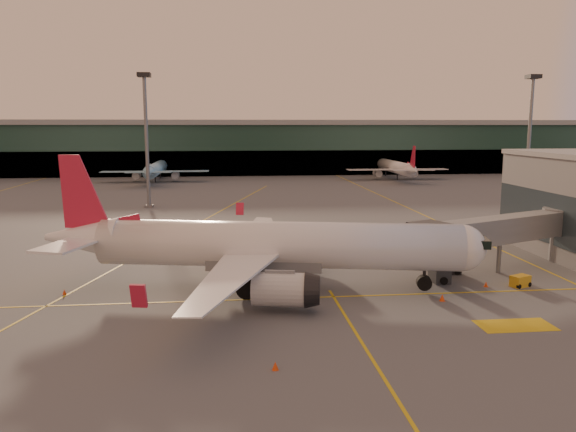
{
  "coord_description": "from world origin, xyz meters",
  "views": [
    {
      "loc": [
        -4.55,
        -44.54,
        15.72
      ],
      "look_at": [
        2.52,
        21.63,
        5.0
      ],
      "focal_mm": 35.0,
      "sensor_mm": 36.0,
      "label": 1
    }
  ],
  "objects": [
    {
      "name": "terminal",
      "position": [
        0.0,
        141.79,
        8.76
      ],
      "size": [
        400.0,
        20.0,
        17.6
      ],
      "color": "#19382D",
      "rests_on": "ground"
    },
    {
      "name": "distant_aircraft_row",
      "position": [
        10.83,
        118.0,
        0.0
      ],
      "size": [
        350.0,
        34.0,
        13.0
      ],
      "color": "#83BBDC",
      "rests_on": "ground"
    },
    {
      "name": "pushback_tug",
      "position": [
        18.44,
        11.96,
        0.66
      ],
      "size": [
        3.21,
        1.82,
        1.62
      ],
      "rotation": [
        0.0,
        0.0,
        -0.04
      ],
      "color": "black",
      "rests_on": "ground"
    },
    {
      "name": "cone_wing_left",
      "position": [
        -2.8,
        25.43,
        0.27
      ],
      "size": [
        0.44,
        0.44,
        0.56
      ],
      "color": "red",
      "rests_on": "ground"
    },
    {
      "name": "cone_wing_right",
      "position": [
        -1.71,
        -10.17,
        0.27
      ],
      "size": [
        0.44,
        0.44,
        0.57
      ],
      "color": "red",
      "rests_on": "ground"
    },
    {
      "name": "taxi_markings",
      "position": [
        -7.32,
        44.49,
        0.01
      ],
      "size": [
        100.12,
        173.0,
        0.01
      ],
      "color": "gold",
      "rests_on": "ground"
    },
    {
      "name": "mast_east_near",
      "position": [
        55.0,
        62.0,
        14.86
      ],
      "size": [
        2.4,
        2.4,
        25.6
      ],
      "color": "slate",
      "rests_on": "ground"
    },
    {
      "name": "cone_nose",
      "position": [
        20.59,
        6.65,
        0.26
      ],
      "size": [
        0.43,
        0.43,
        0.54
      ],
      "color": "red",
      "rests_on": "ground"
    },
    {
      "name": "ground",
      "position": [
        0.0,
        0.0,
        0.0
      ],
      "size": [
        600.0,
        600.0,
        0.0
      ],
      "primitive_type": "plane",
      "color": "#4C4F54",
      "rests_on": "ground"
    },
    {
      "name": "gpu_cart",
      "position": [
        23.99,
        6.36,
        0.55
      ],
      "size": [
        2.23,
        1.82,
        1.13
      ],
      "rotation": [
        0.0,
        0.0,
        0.41
      ],
      "color": "gold",
      "rests_on": "ground"
    },
    {
      "name": "mast_west_near",
      "position": [
        -20.0,
        66.0,
        14.86
      ],
      "size": [
        2.4,
        2.4,
        25.6
      ],
      "color": "slate",
      "rests_on": "ground"
    },
    {
      "name": "main_airplane",
      "position": [
        -1.34,
        8.3,
        4.21
      ],
      "size": [
        42.71,
        38.78,
        12.96
      ],
      "rotation": [
        0.0,
        0.0,
        -0.19
      ],
      "color": "white",
      "rests_on": "ground"
    },
    {
      "name": "jet_bridge",
      "position": [
        25.68,
        12.38,
        4.39
      ],
      "size": [
        23.23,
        12.39,
        6.25
      ],
      "color": "slate",
      "rests_on": "ground"
    },
    {
      "name": "catering_truck",
      "position": [
        -1.64,
        15.22,
        2.76
      ],
      "size": [
        6.58,
        3.54,
        4.86
      ],
      "rotation": [
        0.0,
        0.0,
        0.14
      ],
      "color": "#B21D19",
      "rests_on": "ground"
    },
    {
      "name": "cone_fwd",
      "position": [
        14.59,
        2.73,
        0.31
      ],
      "size": [
        0.5,
        0.5,
        0.64
      ],
      "color": "red",
      "rests_on": "ground"
    },
    {
      "name": "cone_tail",
      "position": [
        -20.11,
        8.45,
        0.24
      ],
      "size": [
        0.39,
        0.39,
        0.5
      ],
      "color": "red",
      "rests_on": "ground"
    }
  ]
}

